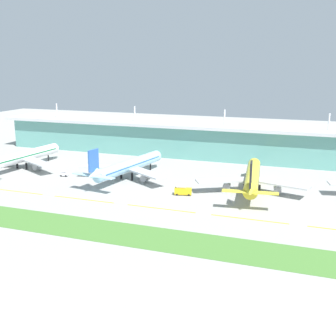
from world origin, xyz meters
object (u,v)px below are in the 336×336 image
(airliner_nearest, at_px, (23,157))
(baggage_cart, at_px, (64,174))
(fuel_truck, at_px, (183,190))
(airliner_far_middle, at_px, (252,177))
(airliner_near_middle, at_px, (128,166))

(airliner_nearest, height_order, baggage_cart, airliner_nearest)
(airliner_nearest, height_order, fuel_truck, airliner_nearest)
(baggage_cart, bearing_deg, airliner_far_middle, 3.22)
(fuel_truck, bearing_deg, baggage_cart, 171.51)
(airliner_nearest, relative_size, baggage_cart, 15.33)
(airliner_nearest, relative_size, airliner_far_middle, 0.97)
(airliner_nearest, height_order, airliner_near_middle, same)
(baggage_cart, bearing_deg, airliner_near_middle, 11.25)
(baggage_cart, relative_size, fuel_truck, 0.50)
(airliner_nearest, height_order, airliner_far_middle, same)
(airliner_nearest, bearing_deg, airliner_far_middle, -0.88)
(airliner_near_middle, distance_m, baggage_cart, 33.07)
(airliner_far_middle, bearing_deg, baggage_cart, -176.78)
(airliner_nearest, relative_size, fuel_truck, 7.71)
(baggage_cart, distance_m, fuel_truck, 65.69)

